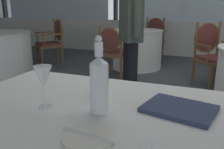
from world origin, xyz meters
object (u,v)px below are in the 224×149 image
Objects in this scene: menu_book at (179,109)px; dining_chair_3_0 at (114,49)px; diner_person_0 at (131,31)px; wine_glass at (43,78)px; dining_chair_3_1 at (153,36)px; dining_chair_0_1 at (53,39)px; water_tumbler at (97,87)px; water_bottle at (99,83)px; side_plate at (88,136)px; dining_chair_1_1 at (211,51)px.

dining_chair_3_0 is (-1.35, 2.72, -0.24)m from menu_book.
dining_chair_3_0 is 1.07m from diner_person_0.
dining_chair_3_1 reaches higher than wine_glass.
wine_glass is at bearing -150.07° from menu_book.
dining_chair_3_0 is at bearing -0.00° from dining_chair_3_1.
dining_chair_0_1 is 1.51m from dining_chair_3_0.
water_tumbler is 0.43m from menu_book.
menu_book is at bearing 23.47° from water_bottle.
diner_person_0 is at bearing 14.01° from dining_chair_3_1.
water_tumbler reaches higher than side_plate.
menu_book is 0.31× the size of dining_chair_0_1.
dining_chair_3_1 is at bearing 168.76° from dining_chair_0_1.
side_plate is 0.12× the size of diner_person_0.
water_tumbler is at bearing 117.10° from water_bottle.
wine_glass reaches higher than menu_book.
wine_glass is 2.43× the size of water_tumbler.
wine_glass is 3.14m from dining_chair_1_1.
menu_book is at bearing -145.46° from dining_chair_3_0.
dining_chair_0_1 is at bearing 144.69° from menu_book.
diner_person_0 is (-0.81, 1.89, 0.14)m from menu_book.
wine_glass is (-0.25, -0.04, 0.00)m from water_bottle.
dining_chair_3_0 is 0.93× the size of dining_chair_3_1.
menu_book reaches higher than side_plate.
dining_chair_1_1 is 0.61× the size of diner_person_0.
diner_person_0 reaches higher than menu_book.
diner_person_0 is at bearing 103.49° from water_bottle.
diner_person_0 is at bearing 125.79° from menu_book.
menu_book is 0.19× the size of diner_person_0.
menu_book is 2.06m from diner_person_0.
wine_glass is at bearing 14.23° from dining_chair_3_1.
dining_chair_1_1 is (0.42, 3.20, -0.20)m from side_plate.
dining_chair_3_0 is at bearing 128.97° from menu_book.
dining_chair_3_1 is at bearing 96.10° from wine_glass.
water_tumbler is at bearing 16.44° from dining_chair_3_1.
side_plate is 0.45m from water_tumbler.
dining_chair_1_1 reaches higher than side_plate.
water_bottle is 0.26m from wine_glass.
water_bottle is 0.25m from water_tumbler.
water_bottle reaches higher than dining_chair_0_1.
wine_glass is 0.20× the size of dining_chair_1_1.
diner_person_0 reaches higher than dining_chair_0_1.
dining_chair_3_1 is (0.26, 1.85, 0.03)m from dining_chair_3_0.
dining_chair_0_1 is 2.26m from dining_chair_3_1.
dining_chair_0_1 reaches higher than dining_chair_3_1.
menu_book is at bearing 52.29° from side_plate.
side_plate is 5.00m from dining_chair_3_1.
dining_chair_0_1 is at bearing 83.46° from dining_chair_3_0.
menu_book is at bearing 17.37° from wine_glass.
dining_chair_3_1 is 2.73m from diner_person_0.
wine_glass is 4.80m from dining_chair_3_1.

